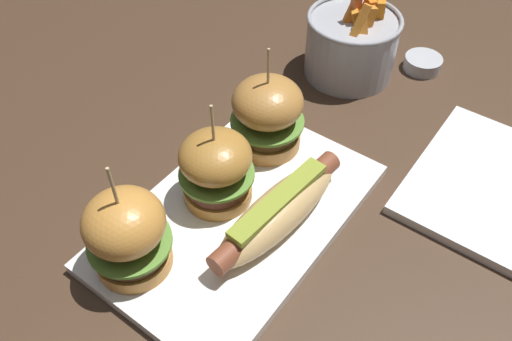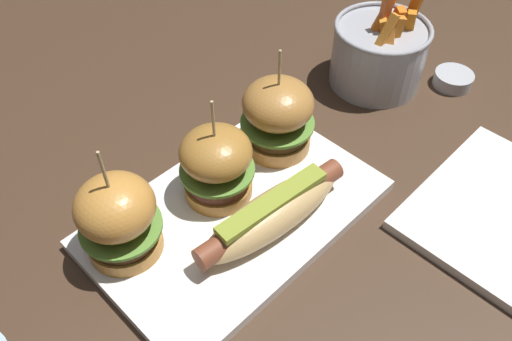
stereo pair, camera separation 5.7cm
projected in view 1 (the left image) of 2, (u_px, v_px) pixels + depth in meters
ground_plane at (239, 220)px, 0.59m from camera, size 3.00×3.00×0.00m
platter_main at (239, 216)px, 0.59m from camera, size 0.32×0.20×0.01m
hot_dog at (278, 210)px, 0.55m from camera, size 0.19×0.07×0.04m
slider_left at (127, 234)px, 0.50m from camera, size 0.08×0.08×0.14m
slider_center at (216, 168)px, 0.56m from camera, size 0.08×0.08×0.13m
slider_right at (267, 114)px, 0.62m from camera, size 0.09×0.09×0.14m
fries_bucket at (352, 44)px, 0.75m from camera, size 0.13×0.13×0.14m
sauce_ramekin at (423, 63)px, 0.78m from camera, size 0.06×0.06×0.02m
side_plate at (510, 194)px, 0.61m from camera, size 0.22×0.22×0.01m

